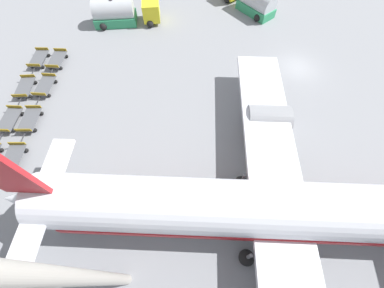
{
  "coord_description": "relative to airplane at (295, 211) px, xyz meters",
  "views": [
    {
      "loc": [
        22.01,
        -10.07,
        18.56
      ],
      "look_at": [
        12.37,
        -10.93,
        2.15
      ],
      "focal_mm": 22.0,
      "sensor_mm": 36.0,
      "label": 1
    }
  ],
  "objects": [
    {
      "name": "stand_guidance_stripe",
      "position": [
        -2.22,
        -8.38,
        -2.87
      ],
      "size": [
        1.75,
        29.43,
        0.01
      ],
      "color": "yellow",
      "rests_on": "ground_plane"
    },
    {
      "name": "baggage_dolly_row_mid_a_col_c",
      "position": [
        -7.22,
        -23.03,
        -2.4
      ],
      "size": [
        3.59,
        1.8,
        0.92
      ],
      "color": "#515459",
      "rests_on": "ground_plane"
    },
    {
      "name": "baggage_dolly_row_mid_a_col_d",
      "position": [
        -3.07,
        -22.68,
        -2.4
      ],
      "size": [
        3.59,
        1.8,
        0.92
      ],
      "color": "#515459",
      "rests_on": "ground_plane"
    },
    {
      "name": "baggage_dolly_row_near_col_a",
      "position": [
        -15.59,
        -25.79,
        -2.4
      ],
      "size": [
        3.58,
        1.75,
        0.92
      ],
      "color": "#515459",
      "rests_on": "ground_plane"
    },
    {
      "name": "baggage_dolly_row_mid_a_col_b",
      "position": [
        -11.58,
        -23.38,
        -2.4
      ],
      "size": [
        3.55,
        1.66,
        0.92
      ],
      "color": "#515459",
      "rests_on": "ground_plane"
    },
    {
      "name": "airplane",
      "position": [
        0.0,
        0.0,
        0.0
      ],
      "size": [
        31.54,
        39.92,
        11.1
      ],
      "color": "silver",
      "rests_on": "ground_plane"
    },
    {
      "name": "baggage_dolly_row_mid_a_col_a",
      "position": [
        -15.63,
        -23.66,
        -2.4
      ],
      "size": [
        3.56,
        1.69,
        0.92
      ],
      "color": "#515459",
      "rests_on": "ground_plane"
    },
    {
      "name": "baggage_dolly_row_near_col_c",
      "position": [
        -7.04,
        -24.96,
        -2.4
      ],
      "size": [
        3.56,
        1.68,
        0.92
      ],
      "color": "#515459",
      "rests_on": "ground_plane"
    },
    {
      "name": "fuel_tanker_secondary",
      "position": [
        -28.36,
        -1.42,
        -1.57
      ],
      "size": [
        7.36,
        7.32,
        3.14
      ],
      "color": "yellow",
      "rests_on": "ground_plane"
    },
    {
      "name": "fuel_tanker_primary",
      "position": [
        -23.98,
        -17.95,
        -1.57
      ],
      "size": [
        4.48,
        8.67,
        3.14
      ],
      "color": "yellow",
      "rests_on": "ground_plane"
    },
    {
      "name": "baggage_dolly_row_near_col_b",
      "position": [
        -11.2,
        -25.38,
        -2.4
      ],
      "size": [
        3.61,
        1.88,
        0.92
      ],
      "color": "#515459",
      "rests_on": "ground_plane"
    },
    {
      "name": "ground_plane",
      "position": [
        -17.31,
        3.59,
        -2.87
      ],
      "size": [
        500.0,
        500.0,
        0.0
      ],
      "primitive_type": "plane",
      "color": "gray"
    }
  ]
}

